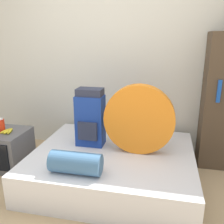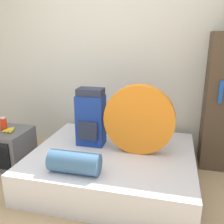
{
  "view_description": "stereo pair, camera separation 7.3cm",
  "coord_description": "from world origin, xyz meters",
  "px_view_note": "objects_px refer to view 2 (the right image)",
  "views": [
    {
      "loc": [
        0.74,
        -1.62,
        1.56
      ],
      "look_at": [
        0.2,
        0.83,
        0.8
      ],
      "focal_mm": 40.0,
      "sensor_mm": 36.0,
      "label": 1
    },
    {
      "loc": [
        0.81,
        -1.6,
        1.56
      ],
      "look_at": [
        0.2,
        0.83,
        0.8
      ],
      "focal_mm": 40.0,
      "sensor_mm": 36.0,
      "label": 2
    }
  ],
  "objects_px": {
    "tent_bag": "(139,120)",
    "television": "(8,147)",
    "sleeping_roll": "(74,162)",
    "backpack": "(91,118)",
    "canister": "(4,124)"
  },
  "relations": [
    {
      "from": "backpack",
      "to": "canister",
      "type": "height_order",
      "value": "backpack"
    },
    {
      "from": "tent_bag",
      "to": "television",
      "type": "distance_m",
      "value": 1.71
    },
    {
      "from": "sleeping_roll",
      "to": "canister",
      "type": "bearing_deg",
      "value": 154.25
    },
    {
      "from": "sleeping_roll",
      "to": "backpack",
      "type": "bearing_deg",
      "value": 94.98
    },
    {
      "from": "canister",
      "to": "television",
      "type": "bearing_deg",
      "value": -8.93
    },
    {
      "from": "television",
      "to": "canister",
      "type": "distance_m",
      "value": 0.31
    },
    {
      "from": "canister",
      "to": "sleeping_roll",
      "type": "bearing_deg",
      "value": -25.75
    },
    {
      "from": "sleeping_roll",
      "to": "canister",
      "type": "relative_size",
      "value": 2.83
    },
    {
      "from": "backpack",
      "to": "sleeping_roll",
      "type": "xyz_separation_m",
      "value": [
        0.06,
        -0.65,
        -0.22
      ]
    },
    {
      "from": "backpack",
      "to": "canister",
      "type": "bearing_deg",
      "value": -175.07
    },
    {
      "from": "tent_bag",
      "to": "television",
      "type": "relative_size",
      "value": 1.43
    },
    {
      "from": "sleeping_roll",
      "to": "television",
      "type": "xyz_separation_m",
      "value": [
        -1.13,
        0.55,
        -0.23
      ]
    },
    {
      "from": "tent_bag",
      "to": "sleeping_roll",
      "type": "distance_m",
      "value": 0.81
    },
    {
      "from": "backpack",
      "to": "sleeping_roll",
      "type": "bearing_deg",
      "value": -85.02
    },
    {
      "from": "backpack",
      "to": "television",
      "type": "height_order",
      "value": "backpack"
    }
  ]
}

